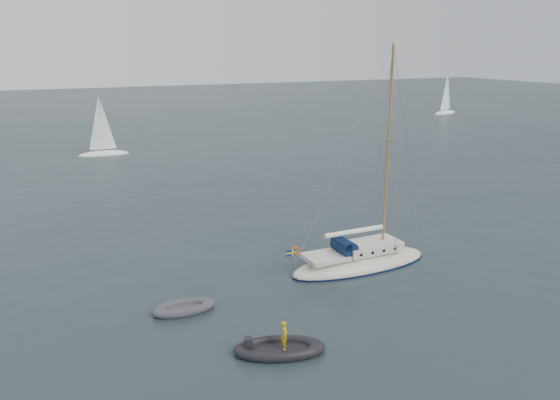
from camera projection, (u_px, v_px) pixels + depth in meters
name	position (u px, v px, depth m)	size (l,w,h in m)	color
ground	(311.00, 269.00, 30.43)	(300.00, 300.00, 0.00)	black
sailboat	(361.00, 250.00, 30.47)	(8.90, 2.67, 12.67)	beige
dinghy	(184.00, 308.00, 25.45)	(2.99, 1.35, 0.43)	#454549
rib	(279.00, 348.00, 21.99)	(3.75, 1.71, 1.42)	black
distant_yacht_c	(101.00, 127.00, 61.50)	(5.60, 2.99, 7.42)	white
distant_yacht_b	(446.00, 94.00, 100.15)	(6.18, 3.30, 8.19)	white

